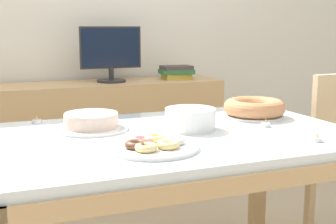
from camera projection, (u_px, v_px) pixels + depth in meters
wall_back at (81, 10)px, 3.36m from camera, size 8.00×0.10×2.60m
dining_table at (174, 155)px, 1.89m from camera, size 1.49×0.98×0.76m
sideboard at (95, 140)px, 3.25m from camera, size 1.78×0.44×0.80m
computer_monitor at (111, 54)px, 3.19m from camera, size 0.42×0.20×0.38m
book_stack at (176, 72)px, 3.39m from camera, size 0.25×0.18×0.10m
cake_chocolate_round at (91, 122)px, 1.93m from camera, size 0.30×0.30×0.07m
cake_golden_bundt at (254, 108)px, 2.19m from camera, size 0.29×0.29×0.09m
pastry_platter at (153, 145)px, 1.62m from camera, size 0.32×0.32×0.04m
plate_stack at (190, 119)px, 1.93m from camera, size 0.21×0.21×0.09m
tealight_left_edge at (317, 139)px, 1.73m from camera, size 0.04×0.04×0.04m
tealight_near_front at (37, 121)px, 2.06m from camera, size 0.04×0.04×0.04m
tealight_right_edge at (266, 124)px, 1.99m from camera, size 0.04×0.04×0.04m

